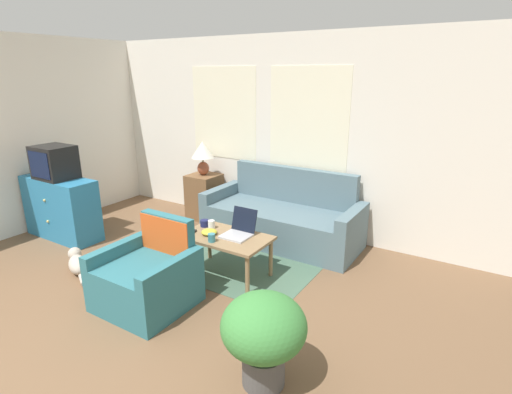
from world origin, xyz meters
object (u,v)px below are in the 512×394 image
Objects in this scene: cup_navy at (205,223)px; potted_plant at (264,332)px; cup_white at (211,224)px; tv_remote at (192,233)px; cat_black at (77,263)px; television at (54,162)px; cup_yellow at (212,238)px; couch at (283,220)px; coffee_table at (226,241)px; laptop at (239,230)px; snack_bowl at (209,232)px; armchair at (149,278)px; table_lamp at (203,153)px.

potted_plant reaches higher than cup_navy.
cup_white is 0.59× the size of tv_remote.
cup_white is 0.15× the size of cat_black.
cup_white is at bearing -114.74° from cat_black.
television is 1.47m from cat_black.
cup_yellow is 0.14× the size of cat_black.
potted_plant is 1.11× the size of cat_black.
cat_black is at bearing -127.54° from couch.
cat_black is at bearing -150.98° from coffee_table.
cup_white is at bearing -179.39° from laptop.
cup_navy is (-0.37, 0.10, 0.09)m from coffee_table.
couch is 11.89× the size of snack_bowl.
television is at bearing -174.31° from snack_bowl.
cup_navy is 1.12× the size of cup_yellow.
cat_black is at bearing 178.74° from armchair.
armchair reaches higher than snack_bowl.
table_lamp is at bearing 175.41° from couch.
television reaches higher than cup_white.
potted_plant is (1.19, -0.96, -0.08)m from cup_yellow.
cup_navy is at bearing 140.55° from potted_plant.
armchair is 9.40× the size of cup_yellow.
tv_remote is (-0.06, 0.70, 0.20)m from armchair.
laptop is 0.51m from tv_remote.
tv_remote is at bearing -158.87° from coffee_table.
table_lamp is 1.93m from laptop.
television is 2.30m from cup_white.
armchair is 0.81m from snack_bowl.
armchair is at bearing 167.49° from potted_plant.
snack_bowl is (0.09, -0.15, -0.02)m from cup_white.
tv_remote is 1.82m from potted_plant.
cat_black is at bearing -140.21° from cup_navy.
cup_yellow is at bearing -94.30° from couch.
potted_plant is (1.52, -1.25, -0.07)m from cup_navy.
table_lamp is 1.85m from snack_bowl.
tv_remote is at bearing -85.98° from cup_navy.
cup_yellow is 1.60m from cat_black.
armchair is 2.38m from television.
television is at bearing 166.57° from potted_plant.
laptop is at bearing 130.01° from potted_plant.
cat_black is (-1.28, -0.75, -0.38)m from snack_bowl.
coffee_table is 0.18m from laptop.
couch reaches higher than cup_white.
couch reaches higher than potted_plant.
coffee_table is 5.99× the size of tv_remote.
armchair is 4.75× the size of snack_bowl.
television reaches higher than cup_yellow.
armchair reaches higher than cup_white.
coffee_table is at bearing -43.88° from table_lamp.
snack_bowl is at bearing -121.54° from cat_black.
cup_white is (0.02, 0.93, 0.24)m from armchair.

